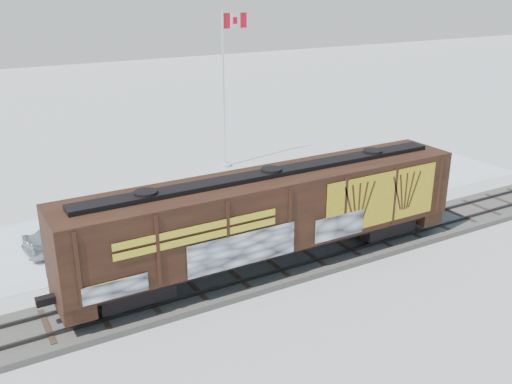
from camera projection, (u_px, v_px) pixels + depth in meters
ground at (309, 260)px, 27.11m from camera, size 500.00×500.00×0.00m
rail_track at (309, 257)px, 27.06m from camera, size 50.00×3.40×0.43m
parking_strip at (235, 209)px, 33.19m from camera, size 40.00×8.00×0.03m
hopper_railcar at (271, 212)px, 25.09m from camera, size 18.82×3.06×4.39m
flagpole at (225, 112)px, 39.60m from camera, size 2.30×0.90×10.71m
car_silver at (72, 234)px, 27.94m from camera, size 4.81×2.43×1.57m
car_white at (299, 185)px, 34.53m from camera, size 5.43×3.41×1.69m
car_dark at (338, 182)px, 35.16m from camera, size 5.72×3.10×1.57m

